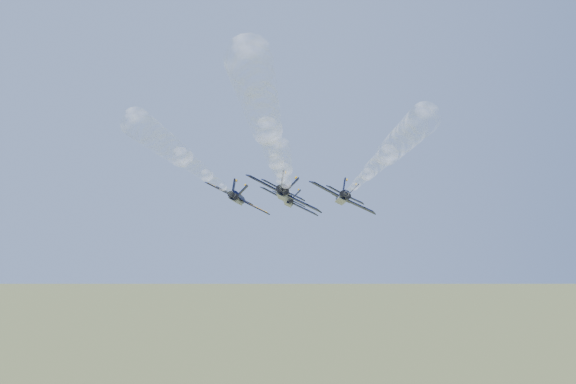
{
  "coord_description": "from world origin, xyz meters",
  "views": [
    {
      "loc": [
        -7.35,
        -103.26,
        89.18
      ],
      "look_at": [
        -3.96,
        -1.49,
        94.69
      ],
      "focal_mm": 40.0,
      "sensor_mm": 36.0,
      "label": 1
    }
  ],
  "objects_px": {
    "jet_lead": "(289,201)",
    "jet_left": "(238,198)",
    "jet_slot": "(284,194)",
    "jet_right": "(342,198)"
  },
  "relations": [
    {
      "from": "jet_right",
      "to": "jet_left",
      "type": "bearing_deg",
      "value": 175.41
    },
    {
      "from": "jet_lead",
      "to": "jet_slot",
      "type": "relative_size",
      "value": 1.0
    },
    {
      "from": "jet_lead",
      "to": "jet_left",
      "type": "height_order",
      "value": "same"
    },
    {
      "from": "jet_lead",
      "to": "jet_left",
      "type": "bearing_deg",
      "value": -122.33
    },
    {
      "from": "jet_left",
      "to": "jet_right",
      "type": "distance_m",
      "value": 16.42
    },
    {
      "from": "jet_left",
      "to": "jet_right",
      "type": "bearing_deg",
      "value": -4.59
    },
    {
      "from": "jet_lead",
      "to": "jet_slot",
      "type": "xyz_separation_m",
      "value": [
        -1.64,
        -26.39,
        0.0
      ]
    },
    {
      "from": "jet_left",
      "to": "jet_right",
      "type": "relative_size",
      "value": 1.0
    },
    {
      "from": "jet_lead",
      "to": "jet_slot",
      "type": "distance_m",
      "value": 26.44
    },
    {
      "from": "jet_slot",
      "to": "jet_right",
      "type": "bearing_deg",
      "value": 55.39
    }
  ]
}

